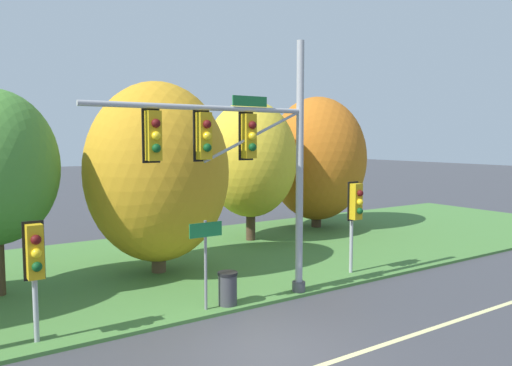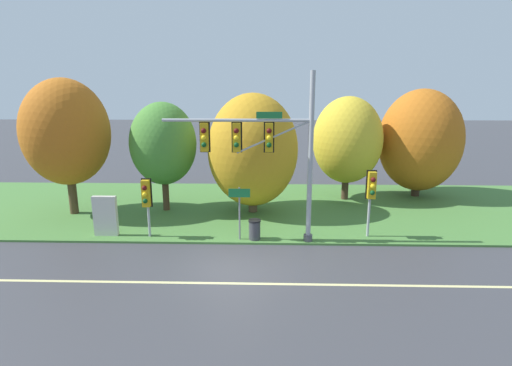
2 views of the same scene
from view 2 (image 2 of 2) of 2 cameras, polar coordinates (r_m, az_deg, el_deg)
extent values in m
plane|color=#3D3D42|center=(15.85, -2.95, -12.16)|extent=(160.00, 160.00, 0.00)
cube|color=beige|center=(14.77, -3.33, -14.13)|extent=(36.00, 0.16, 0.01)
cube|color=#477A38|center=(23.54, -1.38, -3.46)|extent=(48.00, 11.50, 0.10)
cylinder|color=#9EA0A5|center=(17.43, 7.77, 3.33)|extent=(0.22, 0.22, 7.47)
cylinder|color=#4C4C51|center=(18.38, 7.42, -7.75)|extent=(0.40, 0.40, 0.30)
cylinder|color=#9EA0A5|center=(17.18, -2.81, 8.94)|extent=(6.37, 0.14, 0.14)
cylinder|color=#9EA0A5|center=(17.20, 2.55, 6.61)|extent=(3.22, 0.08, 1.47)
cube|color=gold|center=(17.20, 1.88, 6.51)|extent=(0.34, 0.28, 1.22)
cube|color=black|center=(17.36, 1.88, 6.57)|extent=(0.46, 0.04, 1.34)
sphere|color=#4C0C0C|center=(16.99, 1.89, 7.45)|extent=(0.22, 0.22, 0.22)
sphere|color=yellow|center=(17.02, 1.88, 6.44)|extent=(0.22, 0.22, 0.22)
sphere|color=#0C4219|center=(17.06, 1.87, 5.44)|extent=(0.22, 0.22, 0.22)
cube|color=gold|center=(17.25, -2.78, 6.52)|extent=(0.34, 0.28, 1.22)
cube|color=black|center=(17.41, -2.74, 6.58)|extent=(0.46, 0.04, 1.34)
sphere|color=#4C0C0C|center=(17.04, -2.84, 7.46)|extent=(0.22, 0.22, 0.22)
sphere|color=yellow|center=(17.07, -2.83, 6.46)|extent=(0.22, 0.22, 0.22)
sphere|color=#0C4219|center=(17.11, -2.82, 5.46)|extent=(0.22, 0.22, 0.22)
cube|color=gold|center=(17.41, -7.39, 6.49)|extent=(0.34, 0.28, 1.22)
cube|color=black|center=(17.57, -7.31, 6.55)|extent=(0.46, 0.04, 1.34)
sphere|color=#4C0C0C|center=(17.20, -7.51, 7.42)|extent=(0.22, 0.22, 0.22)
sphere|color=yellow|center=(17.24, -7.48, 6.42)|extent=(0.22, 0.22, 0.22)
sphere|color=#0C4219|center=(17.27, -7.45, 5.44)|extent=(0.22, 0.22, 0.22)
cube|color=#196B33|center=(17.07, 1.90, 9.66)|extent=(1.10, 0.04, 0.28)
cylinder|color=#9EA0A5|center=(19.09, 15.89, -3.01)|extent=(0.12, 0.12, 3.05)
cube|color=gold|center=(18.66, 16.22, -0.32)|extent=(0.34, 0.28, 1.22)
cube|color=black|center=(18.81, 16.10, -0.21)|extent=(0.46, 0.04, 1.34)
sphere|color=#4C0C0C|center=(18.43, 16.41, 0.46)|extent=(0.22, 0.22, 0.22)
sphere|color=yellow|center=(18.49, 16.35, -0.45)|extent=(0.22, 0.22, 0.22)
sphere|color=#0C4219|center=(18.56, 16.29, -1.35)|extent=(0.22, 0.22, 0.22)
cylinder|color=#9EA0A5|center=(19.05, -15.14, -3.58)|extent=(0.12, 0.12, 2.68)
cube|color=gold|center=(18.66, -15.45, -1.46)|extent=(0.34, 0.28, 1.22)
cube|color=black|center=(18.81, -15.31, -1.33)|extent=(0.46, 0.04, 1.34)
sphere|color=#4C0C0C|center=(18.43, -15.67, -0.69)|extent=(0.22, 0.22, 0.22)
sphere|color=yellow|center=(18.50, -15.61, -1.59)|extent=(0.22, 0.22, 0.22)
sphere|color=#0C4219|center=(18.57, -15.56, -2.49)|extent=(0.22, 0.22, 0.22)
cylinder|color=slate|center=(18.10, -2.37, -4.40)|extent=(0.08, 0.08, 2.44)
cube|color=#197238|center=(17.80, -2.40, -1.44)|extent=(0.97, 0.03, 0.39)
cylinder|color=#4C3823|center=(24.04, -24.83, -0.22)|extent=(0.45, 0.45, 3.25)
ellipsoid|color=#B76019|center=(23.61, -25.50, 6.57)|extent=(4.52, 4.52, 5.65)
cylinder|color=#4C3823|center=(23.08, -12.81, -0.41)|extent=(0.36, 0.36, 2.79)
ellipsoid|color=#478433|center=(22.66, -13.12, 5.50)|extent=(3.64, 3.64, 4.55)
cylinder|color=brown|center=(22.26, -0.45, -1.45)|extent=(0.49, 0.49, 2.13)
ellipsoid|color=#C68C1E|center=(21.78, -0.46, 4.71)|extent=(4.91, 4.91, 6.13)
cylinder|color=#423021|center=(25.43, 12.65, 0.55)|extent=(0.42, 0.42, 2.55)
ellipsoid|color=gold|center=(25.03, 12.93, 5.99)|extent=(4.21, 4.21, 5.26)
cylinder|color=#423021|center=(27.64, 21.94, 0.52)|extent=(0.51, 0.51, 2.18)
ellipsoid|color=#B76019|center=(27.25, 22.39, 5.65)|extent=(5.10, 5.10, 6.38)
cube|color=beige|center=(19.93, -20.71, -4.42)|extent=(1.10, 0.24, 1.90)
cube|color=#4C4C51|center=(20.36, -21.56, -6.80)|extent=(0.10, 0.20, 0.10)
cube|color=#4C4C51|center=(20.06, -19.44, -6.91)|extent=(0.10, 0.20, 0.10)
cylinder|color=#38383D|center=(18.32, -0.20, -6.79)|extent=(0.52, 0.52, 0.85)
cylinder|color=black|center=(18.16, -0.20, -5.41)|extent=(0.56, 0.56, 0.08)
camera|label=1|loc=(9.47, -50.24, -4.20)|focal=35.00mm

